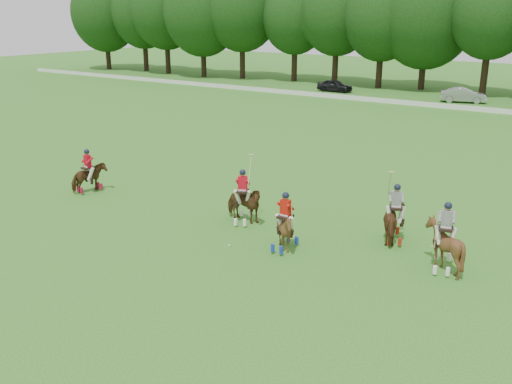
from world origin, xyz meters
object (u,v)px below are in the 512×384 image
Objects in this scene: car_left at (335,86)px; polo_red_a at (89,177)px; car_mid at (464,95)px; polo_ball at (229,245)px; polo_red_b at (243,204)px; polo_stripe_b at (444,245)px; polo_red_c at (285,230)px; polo_stripe_a at (395,221)px.

polo_red_a is (6.41, -39.22, 0.10)m from car_left.
polo_ball is (2.37, -40.82, -0.65)m from car_mid.
polo_stripe_b is (8.26, 0.15, 0.06)m from polo_red_b.
polo_red_b is 2.71m from polo_ball.
polo_red_c is 5.56m from polo_stripe_b.
polo_red_a reaches higher than car_left.
polo_stripe_b is (5.32, 1.60, 0.09)m from polo_red_c.
polo_red_c is at bearing -3.36° from polo_red_a.
car_left reaches higher than polo_ball.
polo_red_c is 24.80× the size of polo_ball.
polo_red_b is 1.17× the size of polo_stripe_b.
polo_stripe_a is 1.17× the size of polo_stripe_b.
polo_red_c reaches higher than polo_red_a.
polo_ball is at bearing -153.80° from polo_red_c.
polo_red_a is (-7.30, -39.22, 0.07)m from car_mid.
polo_ball is (-7.20, -2.52, -0.84)m from polo_stripe_b.
polo_red_b is (1.31, -38.45, 0.13)m from car_mid.
polo_stripe_a is 6.36m from polo_ball.
polo_stripe_b is at bearing 16.69° from polo_red_c.
polo_stripe_a is at bearing 9.21° from polo_red_a.
car_left is at bearing 111.50° from polo_ball.
car_left is at bearing 121.29° from polo_stripe_b.
polo_ball is (16.07, -40.82, -0.61)m from car_left.
polo_red_a is 23.82× the size of polo_ball.
car_left is 43.87m from polo_ball.
polo_stripe_b reaches higher than car_mid.
polo_red_b is 31.48× the size of polo_ball.
polo_red_b reaches higher than polo_red_c.
polo_stripe_b is at bearing 3.12° from polo_red_a.
polo_ball is (-4.91, -3.96, -0.78)m from polo_stripe_a.
car_left is 1.81× the size of polo_red_a.
polo_stripe_a reaches higher than car_mid.
polo_red_a is 0.76× the size of polo_stripe_a.
polo_stripe_b is (23.27, -38.30, 0.22)m from car_left.
polo_red_c reaches higher than polo_ball.
polo_stripe_a is at bearing 14.93° from polo_red_b.
polo_red_c reaches higher than car_left.
polo_red_c is (11.54, -0.68, 0.03)m from polo_red_a.
polo_stripe_a reaches higher than polo_stripe_b.
car_mid is 1.88× the size of polo_red_c.
polo_stripe_b is (2.29, -1.44, 0.06)m from polo_stripe_a.
car_mid is at bearing 93.32° from polo_ball.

